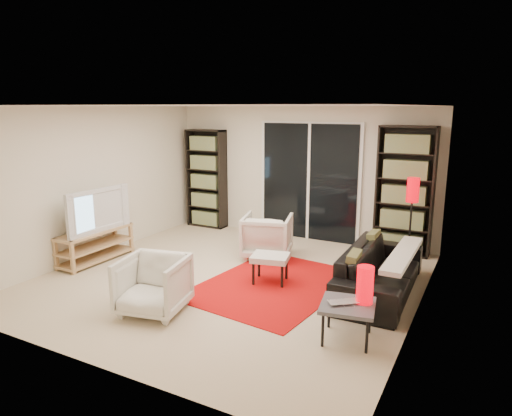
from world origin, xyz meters
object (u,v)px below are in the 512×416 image
at_px(bookshelf_left, 206,179).
at_px(side_table, 348,307).
at_px(sofa, 380,270).
at_px(ottoman, 270,259).
at_px(bookshelf_right, 405,191).
at_px(armchair_front, 153,285).
at_px(tv_stand, 96,245).
at_px(floor_lamp, 412,199).
at_px(armchair_back, 267,236).

bearing_deg(bookshelf_left, side_table, -39.63).
xyz_separation_m(bookshelf_left, sofa, (3.92, -1.81, -0.67)).
xyz_separation_m(sofa, ottoman, (-1.42, -0.37, 0.04)).
relative_size(bookshelf_right, ottoman, 3.63).
bearing_deg(bookshelf_left, sofa, -24.86).
height_order(armchair_front, ottoman, armchair_front).
xyz_separation_m(tv_stand, sofa, (4.25, 0.83, 0.04)).
distance_m(bookshelf_right, floor_lamp, 0.55).
height_order(sofa, armchair_back, armchair_back).
xyz_separation_m(bookshelf_right, armchair_back, (-1.88, -1.21, -0.70)).
relative_size(bookshelf_right, tv_stand, 1.64).
xyz_separation_m(armchair_back, side_table, (1.94, -2.02, 0.01)).
bearing_deg(sofa, bookshelf_left, 63.83).
relative_size(bookshelf_left, armchair_front, 2.62).
relative_size(sofa, armchair_front, 2.77).
distance_m(tv_stand, side_table, 4.29).
height_order(sofa, side_table, sofa).
height_order(tv_stand, sofa, sofa).
relative_size(armchair_back, floor_lamp, 0.57).
relative_size(sofa, floor_lamp, 1.52).
bearing_deg(side_table, tv_stand, 172.04).
xyz_separation_m(sofa, side_table, (-0.01, -1.42, 0.06)).
bearing_deg(floor_lamp, ottoman, -133.00).
relative_size(bookshelf_left, floor_lamp, 1.44).
xyz_separation_m(bookshelf_left, armchair_front, (1.69, -3.66, -0.64)).
xyz_separation_m(bookshelf_left, floor_lamp, (4.05, -0.51, 0.05)).
bearing_deg(ottoman, armchair_back, 118.79).
bearing_deg(armchair_back, ottoman, 102.76).
bearing_deg(bookshelf_right, sofa, -87.88).
relative_size(tv_stand, floor_lamp, 0.95).
height_order(bookshelf_right, armchair_front, bookshelf_right).
height_order(armchair_back, side_table, armchair_back).
distance_m(bookshelf_left, armchair_front, 4.08).
bearing_deg(armchair_back, sofa, 146.77).
bearing_deg(armchair_front, ottoman, 49.03).
bearing_deg(side_table, bookshelf_left, 140.37).
distance_m(tv_stand, armchair_back, 2.71).
distance_m(bookshelf_left, bookshelf_right, 3.85).
bearing_deg(bookshelf_left, ottoman, -41.09).
bearing_deg(armchair_back, bookshelf_right, -163.29).
bearing_deg(armchair_back, bookshelf_left, -47.65).
relative_size(bookshelf_right, armchair_front, 2.82).
bearing_deg(floor_lamp, sofa, -96.02).
distance_m(ottoman, side_table, 1.76).
distance_m(side_table, floor_lamp, 2.81).
bearing_deg(armchair_back, tv_stand, 15.82).
bearing_deg(tv_stand, sofa, 11.01).
height_order(armchair_front, side_table, armchair_front).
bearing_deg(armchair_front, side_table, -1.52).
xyz_separation_m(bookshelf_right, sofa, (0.07, -1.81, -0.75)).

